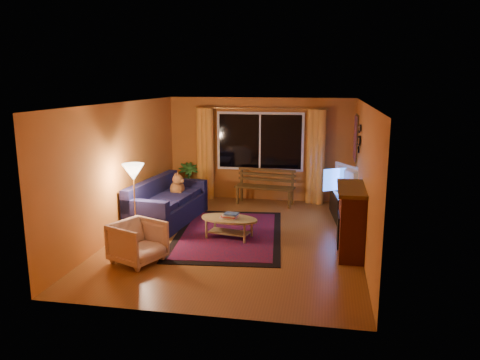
% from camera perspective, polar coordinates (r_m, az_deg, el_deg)
% --- Properties ---
extents(floor, '(4.50, 6.00, 0.02)m').
position_cam_1_polar(floor, '(8.85, -0.36, -7.13)').
color(floor, brown).
rests_on(floor, ground).
extents(ceiling, '(4.50, 6.00, 0.02)m').
position_cam_1_polar(ceiling, '(8.37, -0.38, 9.39)').
color(ceiling, white).
rests_on(ceiling, ground).
extents(wall_back, '(4.50, 0.02, 2.50)m').
position_cam_1_polar(wall_back, '(11.45, 2.48, 3.76)').
color(wall_back, '#C0712C').
rests_on(wall_back, ground).
extents(wall_left, '(0.02, 6.00, 2.50)m').
position_cam_1_polar(wall_left, '(9.21, -14.31, 1.37)').
color(wall_left, '#C0712C').
rests_on(wall_left, ground).
extents(wall_right, '(0.02, 6.00, 2.50)m').
position_cam_1_polar(wall_right, '(8.40, 14.95, 0.33)').
color(wall_right, '#C0712C').
rests_on(wall_right, ground).
extents(window, '(2.00, 0.02, 1.30)m').
position_cam_1_polar(window, '(11.36, 2.44, 4.71)').
color(window, black).
rests_on(window, wall_back).
extents(curtain_rod, '(3.20, 0.03, 0.03)m').
position_cam_1_polar(curtain_rod, '(11.24, 2.44, 8.73)').
color(curtain_rod, '#BF8C3F').
rests_on(curtain_rod, wall_back).
extents(curtain_left, '(0.36, 0.36, 2.24)m').
position_cam_1_polar(curtain_left, '(11.61, -4.24, 3.20)').
color(curtain_left, '#F4A039').
rests_on(curtain_left, ground).
extents(curtain_right, '(0.36, 0.36, 2.24)m').
position_cam_1_polar(curtain_right, '(11.24, 9.22, 2.78)').
color(curtain_right, '#F4A039').
rests_on(curtain_right, ground).
extents(bench, '(1.45, 0.60, 0.42)m').
position_cam_1_polar(bench, '(11.14, 3.02, -1.94)').
color(bench, '#432D0F').
rests_on(bench, ground).
extents(potted_plant, '(0.67, 0.67, 0.90)m').
position_cam_1_polar(potted_plant, '(11.68, -6.34, -0.13)').
color(potted_plant, '#235B1E').
rests_on(potted_plant, ground).
extents(sofa, '(1.16, 2.27, 0.88)m').
position_cam_1_polar(sofa, '(9.82, -8.78, -2.58)').
color(sofa, '#151437').
rests_on(sofa, ground).
extents(dog, '(0.36, 0.45, 0.45)m').
position_cam_1_polar(dog, '(10.21, -7.66, -0.72)').
color(dog, '#955C2B').
rests_on(dog, sofa).
extents(armchair, '(0.91, 0.93, 0.74)m').
position_cam_1_polar(armchair, '(7.78, -12.36, -7.19)').
color(armchair, beige).
rests_on(armchair, ground).
extents(floor_lamp, '(0.29, 0.29, 1.42)m').
position_cam_1_polar(floor_lamp, '(8.78, -12.71, -2.68)').
color(floor_lamp, '#BF8C3F').
rests_on(floor_lamp, ground).
extents(rug, '(2.30, 3.33, 0.02)m').
position_cam_1_polar(rug, '(9.03, -1.41, -6.60)').
color(rug, maroon).
rests_on(rug, ground).
extents(coffee_table, '(1.27, 1.27, 0.40)m').
position_cam_1_polar(coffee_table, '(8.77, -1.33, -5.87)').
color(coffee_table, '#9B894F').
rests_on(coffee_table, ground).
extents(tv_console, '(0.59, 1.36, 0.55)m').
position_cam_1_polar(tv_console, '(10.31, 12.51, -2.98)').
color(tv_console, black).
rests_on(tv_console, ground).
extents(television, '(0.65, 0.94, 0.59)m').
position_cam_1_polar(television, '(10.18, 12.66, 0.11)').
color(television, black).
rests_on(television, tv_console).
extents(fireplace, '(0.40, 1.20, 1.10)m').
position_cam_1_polar(fireplace, '(8.17, 13.41, -4.99)').
color(fireplace, maroon).
rests_on(fireplace, ground).
extents(mirror_cluster, '(0.06, 0.60, 0.56)m').
position_cam_1_polar(mirror_cluster, '(9.60, 14.26, 5.11)').
color(mirror_cluster, black).
rests_on(mirror_cluster, wall_right).
extents(painting, '(0.04, 0.76, 0.96)m').
position_cam_1_polar(painting, '(10.75, 13.91, 5.03)').
color(painting, '#E5481F').
rests_on(painting, wall_right).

